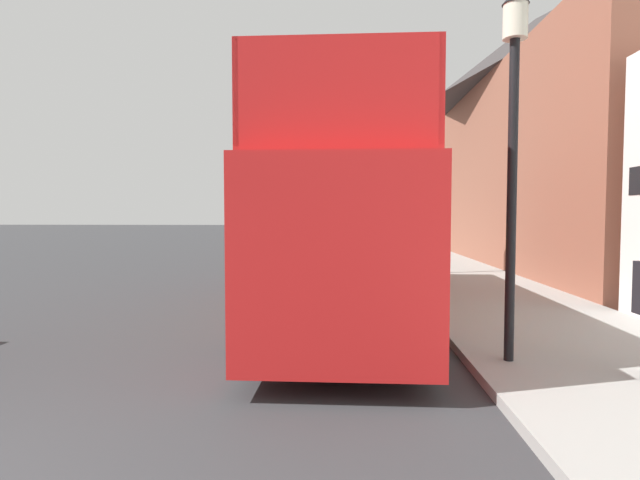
# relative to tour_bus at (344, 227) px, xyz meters

# --- Properties ---
(ground_plane) EXTENTS (144.00, 144.00, 0.00)m
(ground_plane) POSITION_rel_tour_bus_xyz_m (-3.53, 12.90, -1.86)
(ground_plane) COLOR #333335
(sidewalk) EXTENTS (3.97, 108.00, 0.14)m
(sidewalk) POSITION_rel_tour_bus_xyz_m (3.72, 9.90, -1.79)
(sidewalk) COLOR #999993
(sidewalk) RESTS_ON ground_plane
(brick_terrace_rear) EXTENTS (6.00, 25.10, 11.06)m
(brick_terrace_rear) POSITION_rel_tour_bus_xyz_m (8.71, 12.83, 3.67)
(brick_terrace_rear) COLOR #935642
(brick_terrace_rear) RESTS_ON ground_plane
(tour_bus) EXTENTS (2.63, 10.66, 4.23)m
(tour_bus) POSITION_rel_tour_bus_xyz_m (0.00, 0.00, 0.00)
(tour_bus) COLOR red
(tour_bus) RESTS_ON ground_plane
(parked_car_ahead_of_bus) EXTENTS (1.97, 4.38, 1.49)m
(parked_car_ahead_of_bus) POSITION_rel_tour_bus_xyz_m (0.60, 8.91, -1.16)
(parked_car_ahead_of_bus) COLOR navy
(parked_car_ahead_of_bus) RESTS_ON ground_plane
(lamp_post_nearest) EXTENTS (0.35, 0.35, 5.01)m
(lamp_post_nearest) POSITION_rel_tour_bus_xyz_m (2.28, -4.01, 1.71)
(lamp_post_nearest) COLOR black
(lamp_post_nearest) RESTS_ON sidewalk
(lamp_post_second) EXTENTS (0.35, 0.35, 4.82)m
(lamp_post_second) POSITION_rel_tour_bus_xyz_m (2.11, 5.87, 1.59)
(lamp_post_second) COLOR black
(lamp_post_second) RESTS_ON sidewalk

